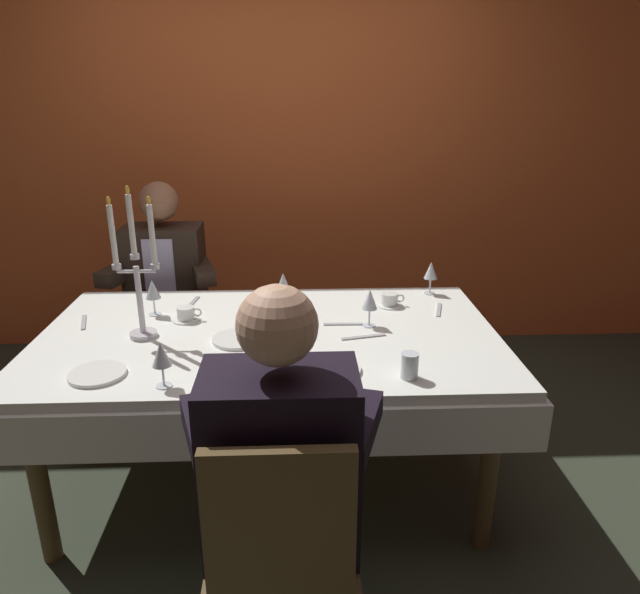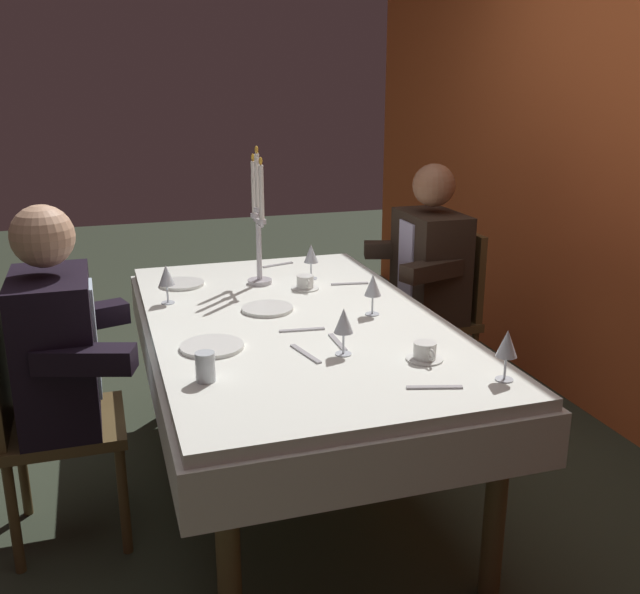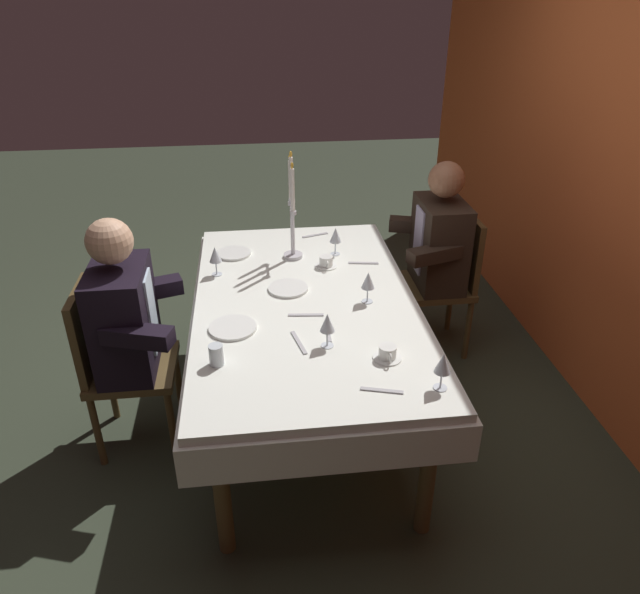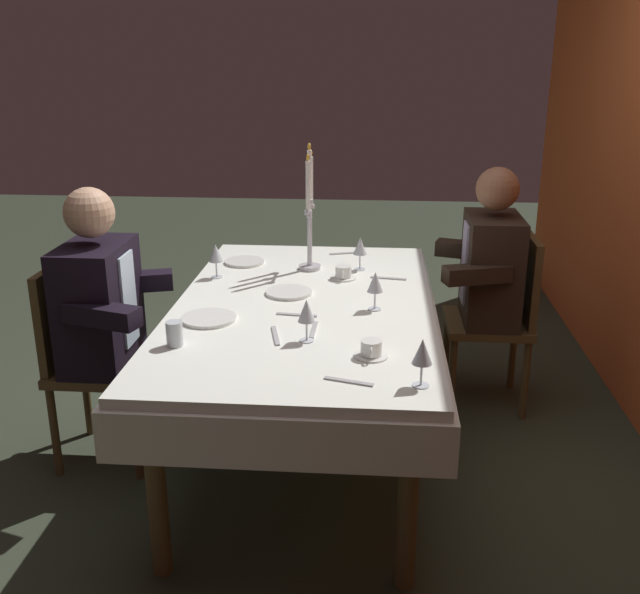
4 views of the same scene
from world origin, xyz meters
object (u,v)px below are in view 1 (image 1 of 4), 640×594
object	(u,v)px
water_tumbler_0	(410,366)
dinner_plate_2	(238,339)
wine_glass_1	(370,300)
dinner_plate_1	(330,369)
candelabra	(137,277)
coffee_cup_1	(390,300)
wine_glass_4	(431,271)
coffee_cup_0	(186,314)
seated_diner_0	(166,272)
wine_glass_3	(283,283)
dinner_plate_0	(97,374)
dining_table	(270,358)
seated_diner_1	(281,462)
wine_glass_2	(153,291)
wine_glass_0	(161,356)

from	to	relation	value
water_tumbler_0	dinner_plate_2	bearing A→B (deg)	151.21
wine_glass_1	dinner_plate_1	bearing A→B (deg)	-114.75
candelabra	coffee_cup_1	distance (m)	1.13
dinner_plate_2	wine_glass_4	size ratio (longest dim) A/B	1.27
coffee_cup_0	coffee_cup_1	xyz separation A→B (m)	(0.92, 0.14, 0.00)
wine_glass_4	coffee_cup_1	size ratio (longest dim) A/B	1.24
water_tumbler_0	coffee_cup_1	distance (m)	0.72
candelabra	dinner_plate_1	size ratio (longest dim) A/B	2.78
wine_glass_1	seated_diner_0	bearing A→B (deg)	141.28
wine_glass_3	candelabra	bearing A→B (deg)	-150.23
dinner_plate_2	coffee_cup_0	distance (m)	0.34
dinner_plate_1	seated_diner_0	xyz separation A→B (m)	(-0.85, 1.25, -0.01)
dinner_plate_0	water_tumbler_0	size ratio (longest dim) A/B	2.14
seated_diner_0	dining_table	bearing A→B (deg)	-55.32
dinner_plate_1	dinner_plate_2	bearing A→B (deg)	141.53
seated_diner_1	coffee_cup_0	bearing A→B (deg)	112.82
wine_glass_3	seated_diner_0	xyz separation A→B (m)	(-0.67, 0.58, -0.12)
wine_glass_2	seated_diner_1	xyz separation A→B (m)	(0.59, -1.11, -0.12)
candelabra	wine_glass_2	world-z (taller)	candelabra
wine_glass_0	wine_glass_4	size ratio (longest dim) A/B	1.00
dinner_plate_1	wine_glass_0	bearing A→B (deg)	-171.03
candelabra	wine_glass_4	distance (m)	1.38
dining_table	coffee_cup_1	bearing A→B (deg)	28.09
water_tumbler_0	dining_table	bearing A→B (deg)	140.10
dining_table	dinner_plate_2	world-z (taller)	dinner_plate_2
dining_table	coffee_cup_1	world-z (taller)	coffee_cup_1
dinner_plate_1	coffee_cup_0	world-z (taller)	coffee_cup_0
dinner_plate_2	wine_glass_0	distance (m)	0.44
dining_table	candelabra	bearing A→B (deg)	-177.54
dinner_plate_1	coffee_cup_0	bearing A→B (deg)	139.58
coffee_cup_0	seated_diner_1	bearing A→B (deg)	-67.18
dinner_plate_2	coffee_cup_0	world-z (taller)	coffee_cup_0
water_tumbler_0	coffee_cup_0	world-z (taller)	water_tumbler_0
seated_diner_0	seated_diner_1	xyz separation A→B (m)	(0.68, -1.77, 0.00)
candelabra	wine_glass_0	size ratio (longest dim) A/B	3.76
wine_glass_4	coffee_cup_0	size ratio (longest dim) A/B	1.24
wine_glass_3	coffee_cup_0	distance (m)	0.46
dining_table	wine_glass_0	xyz separation A→B (m)	(-0.34, -0.45, 0.23)
coffee_cup_0	wine_glass_4	bearing A→B (deg)	14.99
coffee_cup_1	wine_glass_0	bearing A→B (deg)	-140.00
seated_diner_0	dinner_plate_2	bearing A→B (deg)	-62.98
wine_glass_2	seated_diner_1	world-z (taller)	seated_diner_1
wine_glass_2	seated_diner_0	xyz separation A→B (m)	(-0.09, 0.66, -0.12)
wine_glass_0	seated_diner_0	distance (m)	1.37
wine_glass_3	wine_glass_4	size ratio (longest dim) A/B	1.00
dinner_plate_2	wine_glass_0	size ratio (longest dim) A/B	1.27
water_tumbler_0	seated_diner_0	bearing A→B (deg)	130.54
wine_glass_0	wine_glass_2	bearing A→B (deg)	105.22
water_tumbler_0	seated_diner_1	xyz separation A→B (m)	(-0.44, -0.46, -0.05)
dinner_plate_2	seated_diner_0	distance (m)	1.08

